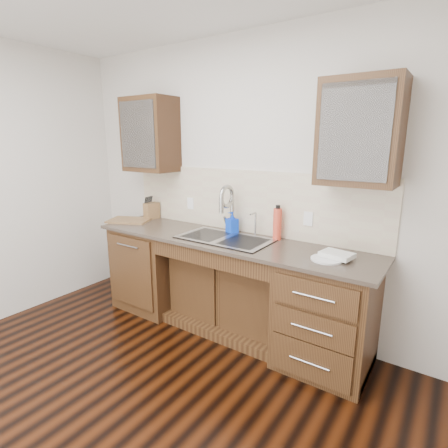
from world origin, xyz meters
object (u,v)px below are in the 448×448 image
Objects in this scene: water_bottle at (277,224)px; plate at (327,259)px; cutting_board at (129,220)px; knife_block at (152,211)px; soap_bottle at (232,223)px.

water_bottle reaches higher than plate.
water_bottle reaches higher than cutting_board.
water_bottle is 0.65× the size of cutting_board.
cutting_board reaches higher than plate.
knife_block is 0.27m from cutting_board.
water_bottle reaches higher than knife_block.
soap_bottle is at bearing -175.45° from water_bottle.
knife_block is (-1.54, -0.02, -0.05)m from water_bottle.
cutting_board is (-1.66, -0.25, -0.13)m from water_bottle.
soap_bottle is 0.73× the size of water_bottle.
soap_bottle is 1.14× the size of knife_block.
cutting_board is at bearing -108.45° from knife_block.
knife_block is (-1.09, 0.02, -0.01)m from soap_bottle.
knife_block is at bearing 172.62° from plate.
plate is at bearing -1.05° from cutting_board.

